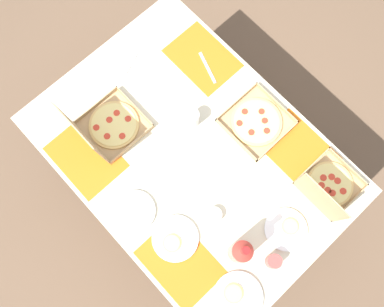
% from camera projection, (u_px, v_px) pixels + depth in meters
% --- Properties ---
extents(ground_plane, '(6.00, 6.00, 0.00)m').
position_uv_depth(ground_plane, '(192.00, 182.00, 2.72)').
color(ground_plane, brown).
extents(dining_table, '(1.51, 1.08, 0.73)m').
position_uv_depth(dining_table, '(192.00, 158.00, 2.11)').
color(dining_table, '#3F3328').
rests_on(dining_table, ground_plane).
extents(placemat_near_left, '(0.36, 0.26, 0.00)m').
position_uv_depth(placemat_near_left, '(298.00, 150.00, 2.02)').
color(placemat_near_left, orange).
rests_on(placemat_near_left, dining_table).
extents(placemat_near_right, '(0.36, 0.26, 0.00)m').
position_uv_depth(placemat_near_right, '(202.00, 58.00, 2.15)').
color(placemat_near_right, orange).
rests_on(placemat_near_right, dining_table).
extents(placemat_far_left, '(0.36, 0.26, 0.00)m').
position_uv_depth(placemat_far_left, '(180.00, 262.00, 1.88)').
color(placemat_far_left, orange).
rests_on(placemat_far_left, dining_table).
extents(placemat_far_right, '(0.36, 0.26, 0.00)m').
position_uv_depth(placemat_far_right, '(86.00, 157.00, 2.01)').
color(placemat_far_right, orange).
rests_on(placemat_far_right, dining_table).
extents(pizza_box_edge_far, '(0.29, 0.29, 0.04)m').
position_uv_depth(pizza_box_edge_far, '(256.00, 122.00, 2.04)').
color(pizza_box_edge_far, tan).
rests_on(pizza_box_edge_far, dining_table).
extents(pizza_box_center, '(0.28, 0.30, 0.32)m').
position_uv_depth(pizza_box_center, '(107.00, 127.00, 2.00)').
color(pizza_box_center, tan).
rests_on(pizza_box_center, dining_table).
extents(pizza_box_corner_left, '(0.25, 0.27, 0.29)m').
position_uv_depth(pizza_box_corner_left, '(328.00, 187.00, 1.92)').
color(pizza_box_corner_left, tan).
rests_on(pizza_box_corner_left, dining_table).
extents(plate_near_left, '(0.20, 0.20, 0.02)m').
position_uv_depth(plate_near_left, '(134.00, 211.00, 1.93)').
color(plate_near_left, white).
rests_on(plate_near_left, dining_table).
extents(plate_near_right, '(0.22, 0.22, 0.03)m').
position_uv_depth(plate_near_right, '(175.00, 239.00, 1.90)').
color(plate_near_right, white).
rests_on(plate_near_right, dining_table).
extents(plate_far_left, '(0.20, 0.20, 0.03)m').
position_uv_depth(plate_far_left, '(286.00, 229.00, 1.91)').
color(plate_far_left, white).
rests_on(plate_far_left, dining_table).
extents(plate_far_right, '(0.22, 0.22, 0.03)m').
position_uv_depth(plate_far_right, '(238.00, 297.00, 1.83)').
color(plate_far_right, white).
rests_on(plate_far_right, dining_table).
extents(soda_bottle, '(0.09, 0.09, 0.32)m').
position_uv_depth(soda_bottle, '(240.00, 252.00, 1.76)').
color(soda_bottle, '#B2382D').
rests_on(soda_bottle, dining_table).
extents(cup_red, '(0.06, 0.06, 0.09)m').
position_uv_depth(cup_red, '(273.00, 261.00, 1.84)').
color(cup_red, '#BF4742').
rests_on(cup_red, dining_table).
extents(cup_clear_left, '(0.07, 0.07, 0.10)m').
position_uv_depth(cup_clear_left, '(192.00, 118.00, 2.01)').
color(cup_clear_left, silver).
rests_on(cup_clear_left, dining_table).
extents(condiment_bowl, '(0.07, 0.07, 0.04)m').
position_uv_depth(condiment_bowl, '(214.00, 215.00, 1.92)').
color(condiment_bowl, white).
rests_on(condiment_bowl, dining_table).
extents(knife_by_near_left, '(0.10, 0.20, 0.00)m').
position_uv_depth(knife_by_near_left, '(130.00, 64.00, 2.14)').
color(knife_by_near_left, '#B7B7BC').
rests_on(knife_by_near_left, dining_table).
extents(fork_by_far_right, '(0.18, 0.08, 0.00)m').
position_uv_depth(fork_by_far_right, '(207.00, 68.00, 2.13)').
color(fork_by_far_right, '#B7B7BC').
rests_on(fork_by_far_right, dining_table).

